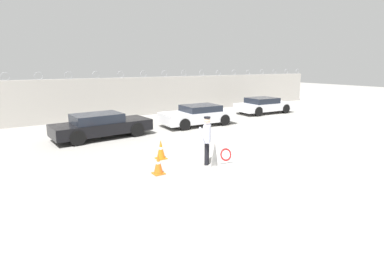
# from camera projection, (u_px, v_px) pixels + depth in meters

# --- Properties ---
(ground_plane) EXTENTS (90.00, 90.00, 0.00)m
(ground_plane) POSITION_uv_depth(u_px,v_px,m) (238.00, 154.00, 12.23)
(ground_plane) COLOR gray
(perimeter_wall) EXTENTS (36.00, 0.30, 3.16)m
(perimeter_wall) POSITION_uv_depth(u_px,v_px,m) (133.00, 97.00, 21.11)
(perimeter_wall) COLOR #ADA8A0
(perimeter_wall) RESTS_ON ground_plane
(barricade_sign) EXTENTS (0.72, 0.71, 1.10)m
(barricade_sign) POSITION_uv_depth(u_px,v_px,m) (224.00, 153.00, 10.42)
(barricade_sign) COLOR white
(barricade_sign) RESTS_ON ground_plane
(security_guard) EXTENTS (0.64, 0.51, 1.77)m
(security_guard) POSITION_uv_depth(u_px,v_px,m) (207.00, 138.00, 10.77)
(security_guard) COLOR black
(security_guard) RESTS_ON ground_plane
(traffic_cone_near) EXTENTS (0.38, 0.38, 0.75)m
(traffic_cone_near) POSITION_uv_depth(u_px,v_px,m) (161.00, 150.00, 11.53)
(traffic_cone_near) COLOR orange
(traffic_cone_near) RESTS_ON ground_plane
(traffic_cone_mid) EXTENTS (0.37, 0.37, 0.68)m
(traffic_cone_mid) POSITION_uv_depth(u_px,v_px,m) (158.00, 164.00, 9.93)
(traffic_cone_mid) COLOR orange
(traffic_cone_mid) RESTS_ON ground_plane
(parked_car_front_coupe) EXTENTS (4.86, 2.16, 1.23)m
(parked_car_front_coupe) POSITION_uv_depth(u_px,v_px,m) (101.00, 125.00, 14.84)
(parked_car_front_coupe) COLOR black
(parked_car_front_coupe) RESTS_ON ground_plane
(parked_car_rear_sedan) EXTENTS (4.49, 2.12, 1.21)m
(parked_car_rear_sedan) POSITION_uv_depth(u_px,v_px,m) (198.00, 115.00, 17.93)
(parked_car_rear_sedan) COLOR black
(parked_car_rear_sedan) RESTS_ON ground_plane
(parked_car_far_side) EXTENTS (4.46, 2.14, 1.18)m
(parked_car_far_side) POSITION_uv_depth(u_px,v_px,m) (264.00, 105.00, 22.44)
(parked_car_far_side) COLOR black
(parked_car_far_side) RESTS_ON ground_plane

